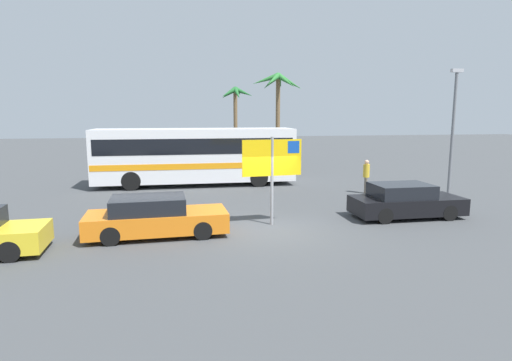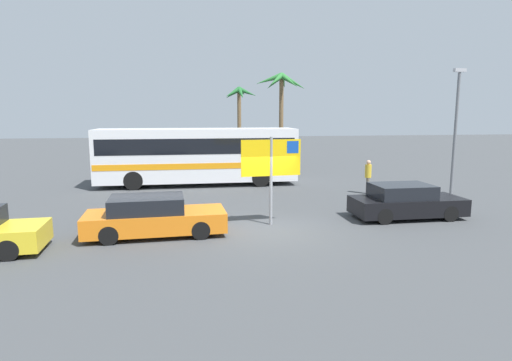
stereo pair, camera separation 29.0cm
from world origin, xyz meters
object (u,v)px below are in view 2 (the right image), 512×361
object	(u,v)px
ferry_sign	(272,161)
car_orange	(154,217)
bus_front_coach	(197,153)
car_black	(406,202)
pedestrian_crossing_lot	(368,174)

from	to	relation	value
ferry_sign	car_orange	bearing A→B (deg)	-175.12
bus_front_coach	car_black	world-z (taller)	bus_front_coach
car_orange	ferry_sign	bearing A→B (deg)	7.36
pedestrian_crossing_lot	bus_front_coach	bearing A→B (deg)	167.38
bus_front_coach	car_black	distance (m)	12.02
bus_front_coach	ferry_sign	size ratio (longest dim) A/B	3.45
car_orange	pedestrian_crossing_lot	distance (m)	11.68
bus_front_coach	pedestrian_crossing_lot	bearing A→B (deg)	-26.09
car_black	ferry_sign	bearing A→B (deg)	-178.61
car_orange	pedestrian_crossing_lot	bearing A→B (deg)	27.36
ferry_sign	pedestrian_crossing_lot	distance (m)	7.95
car_orange	pedestrian_crossing_lot	size ratio (longest dim) A/B	2.71
car_orange	pedestrian_crossing_lot	xyz separation A→B (m)	(10.07, 5.91, 0.37)
car_orange	pedestrian_crossing_lot	world-z (taller)	pedestrian_crossing_lot
car_black	pedestrian_crossing_lot	xyz separation A→B (m)	(0.63, 4.98, 0.37)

